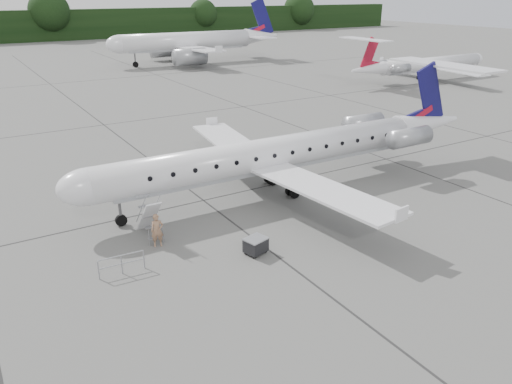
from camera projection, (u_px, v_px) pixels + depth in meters
ground at (334, 226)px, 29.18m from camera, size 320.00×320.00×0.00m
treeline at (14, 27)px, 130.37m from camera, size 260.00×4.00×8.00m
main_regional_jet at (268, 139)px, 32.51m from camera, size 30.37×22.17×7.67m
airstair at (149, 217)px, 27.48m from camera, size 0.90×2.21×2.40m
passenger at (157, 230)px, 26.58m from camera, size 0.75×0.58×1.85m
safety_railing at (122, 265)px, 24.09m from camera, size 2.20×0.22×1.00m
baggage_cart at (256, 245)px, 25.97m from camera, size 1.28×1.14×0.95m
bg_narrowbody at (186, 32)px, 91.74m from camera, size 32.67×24.18×11.38m
bg_regional_right at (433, 57)px, 75.24m from camera, size 26.28×18.94×6.88m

